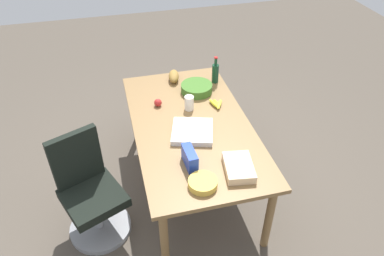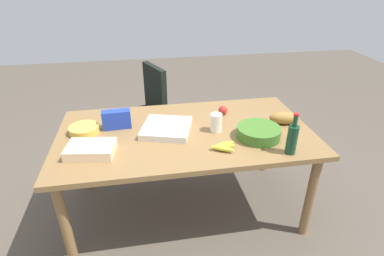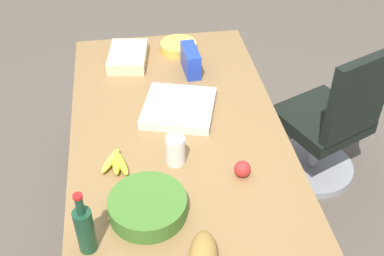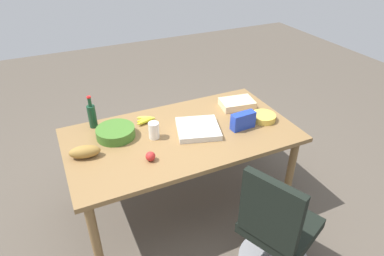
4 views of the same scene
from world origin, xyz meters
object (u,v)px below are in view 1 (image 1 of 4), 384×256
Objects in this scene: chip_bag_blue at (190,158)px; apple_red at (158,103)px; office_chair at (92,198)px; sheet_cake at (239,167)px; conference_table at (191,130)px; bread_loaf at (174,76)px; salad_bowl at (197,88)px; banana_bunch at (217,104)px; wine_bottle at (215,73)px; pizza_box at (192,132)px; chip_bowl at (203,183)px; mayo_jar at (189,103)px.

chip_bag_blue is 0.90m from apple_red.
sheet_cake is at bearing -107.03° from office_chair.
office_chair is 3.14× the size of sheet_cake.
office_chair is 0.99m from chip_bag_blue.
apple_red is at bearing 34.15° from conference_table.
bread_loaf is at bearing -41.29° from office_chair.
salad_bowl is 1.36× the size of bread_loaf.
banana_bunch is 0.47m from wine_bottle.
conference_table is 6.15× the size of sheet_cake.
chip_bowl reaches higher than pizza_box.
apple_red is 0.32× the size of bread_loaf.
apple_red is at bearing 113.69° from wine_bottle.
mayo_jar reaches higher than chip_bowl.
apple_red is 0.24× the size of sheet_cake.
pizza_box is 1.20× the size of wine_bottle.
bread_loaf is at bearing -0.48° from conference_table.
apple_red is 0.39× the size of banana_bunch.
pizza_box is (-0.14, 0.03, 0.10)m from conference_table.
sheet_cake is (-0.54, -0.24, 0.01)m from pizza_box.
office_chair is 1.33m from sheet_cake.
conference_table is 8.21× the size of bread_loaf.
salad_bowl is 1.34m from chip_bowl.
sheet_cake is (-0.92, -0.18, -0.04)m from mayo_jar.
banana_bunch is at bearing -6.21° from sheet_cake.
pizza_box is at bearing 178.00° from bread_loaf.
wine_bottle is (0.99, -1.42, 0.51)m from office_chair.
mayo_jar is at bearing 137.37° from wine_bottle.
office_chair is 1.47m from banana_bunch.
chip_bowl is 0.94× the size of bread_loaf.
bread_loaf is (0.59, 0.31, 0.03)m from banana_bunch.
wine_bottle is (1.19, -0.58, 0.04)m from chip_bag_blue.
chip_bag_blue is at bearing -103.73° from office_chair.
wine_bottle is 1.38m from sheet_cake.
pizza_box is 0.60m from sheet_cake.
apple_red is (0.89, 0.10, -0.04)m from chip_bag_blue.
salad_bowl is 1.22m from sheet_cake.
conference_table is 1.96× the size of office_chair.
chip_bag_blue is 0.40m from sheet_cake.
sheet_cake is at bearing -169.16° from mayo_jar.
mayo_jar is (0.76, -0.18, -0.00)m from chip_bag_blue.
apple_red is at bearing 7.15° from chip_bowl.
salad_bowl is at bearing -27.63° from mayo_jar.
bread_loaf is at bearing 71.02° from wine_bottle.
chip_bowl is at bearing 105.06° from sheet_cake.
apple_red is (0.51, 0.22, 0.01)m from pizza_box.
chip_bowl is (-0.25, -0.04, -0.05)m from chip_bag_blue.
wine_bottle reaches higher than chip_bag_blue.
office_chair reaches higher than conference_table.
banana_bunch is 1.08m from chip_bowl.
bread_loaf reaches higher than apple_red.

